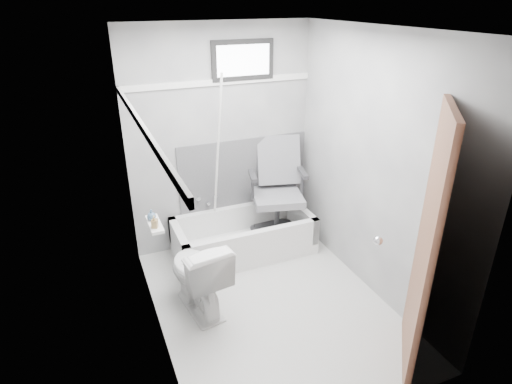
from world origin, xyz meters
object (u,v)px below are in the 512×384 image
toilet (197,275)px  door (488,263)px  office_chair (278,191)px  soap_bottle_b (151,215)px  soap_bottle_a (154,222)px  bathtub (244,235)px

toilet → door: size_ratio=0.37×
office_chair → soap_bottle_b: office_chair is taller
toilet → soap_bottle_a: size_ratio=6.97×
bathtub → soap_bottle_b: soap_bottle_b is taller
toilet → soap_bottle_b: size_ratio=7.69×
office_chair → toilet: office_chair is taller
door → soap_bottle_b: (-1.92, 1.63, -0.04)m
door → soap_bottle_b: bearing=139.6°
bathtub → toilet: toilet is taller
office_chair → soap_bottle_a: 1.67m
bathtub → door: size_ratio=0.75×
toilet → soap_bottle_b: bearing=-31.1°
office_chair → soap_bottle_a: (-1.46, -0.75, 0.30)m
door → soap_bottle_a: size_ratio=18.89×
bathtub → soap_bottle_a: (-1.04, -0.72, 0.76)m
toilet → soap_bottle_a: soap_bottle_a is taller
door → soap_bottle_a: 2.43m
office_chair → door: (0.46, -2.25, 0.34)m
door → soap_bottle_b: 2.52m
toilet → bathtub: bearing=-143.0°
bathtub → toilet: (-0.72, -0.72, 0.15)m
bathtub → toilet: 1.03m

